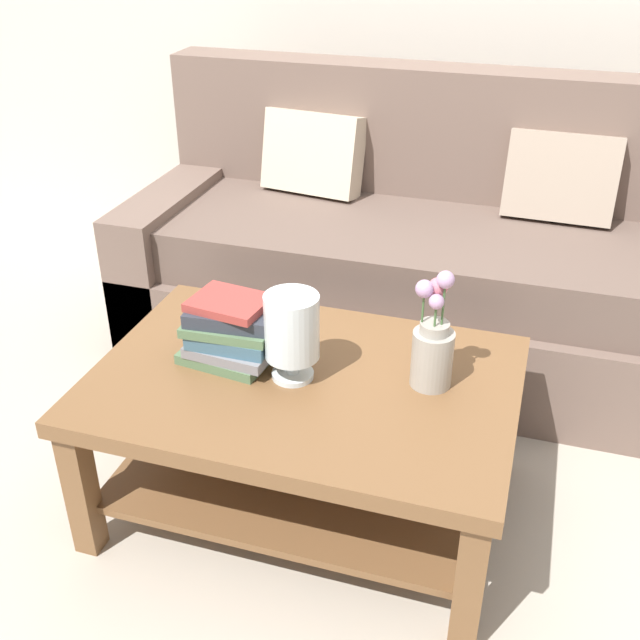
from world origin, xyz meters
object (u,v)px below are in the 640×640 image
couch (426,263)px  flower_pitcher (433,346)px  coffee_table (304,413)px  book_stack_main (232,332)px  glass_hurricane_vase (292,330)px

couch → flower_pitcher: (0.18, -0.98, 0.23)m
coffee_table → flower_pitcher: bearing=11.7°
coffee_table → book_stack_main: (-0.22, 0.02, 0.22)m
couch → flower_pitcher: 1.02m
coffee_table → flower_pitcher: (0.34, 0.07, 0.25)m
couch → flower_pitcher: size_ratio=6.59×
coffee_table → flower_pitcher: flower_pitcher is taller
couch → book_stack_main: couch is taller
couch → flower_pitcher: couch is taller
coffee_table → flower_pitcher: 0.43m
coffee_table → book_stack_main: 0.31m
couch → glass_hurricane_vase: couch is taller
coffee_table → glass_hurricane_vase: bearing=-160.0°
book_stack_main → glass_hurricane_vase: bearing=-10.1°
coffee_table → book_stack_main: size_ratio=3.97×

